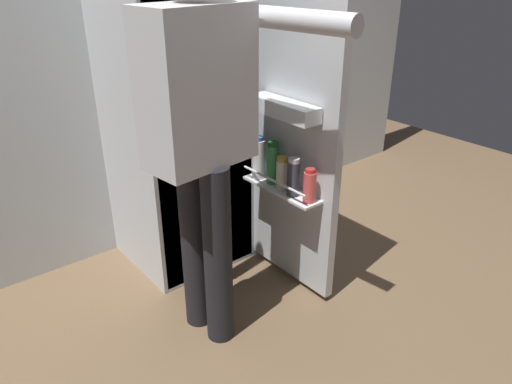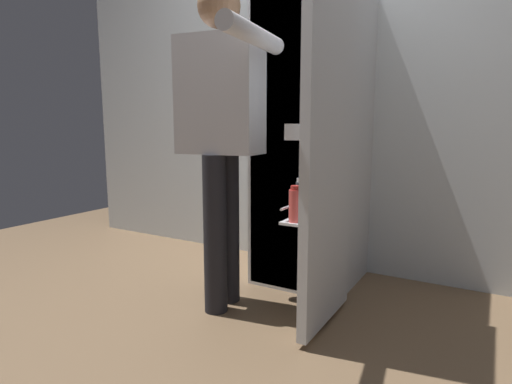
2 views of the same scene
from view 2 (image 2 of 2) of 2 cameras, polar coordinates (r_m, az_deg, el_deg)
ground_plane at (r=2.29m, az=1.96°, el=-15.69°), size 6.03×6.03×0.00m
kitchen_wall at (r=2.91m, az=10.59°, el=16.13°), size 4.40×0.10×2.66m
refrigerator at (r=2.52m, az=7.83°, el=6.79°), size 0.63×1.12×1.73m
person at (r=2.14m, az=-4.65°, el=9.64°), size 0.59×0.69×1.64m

